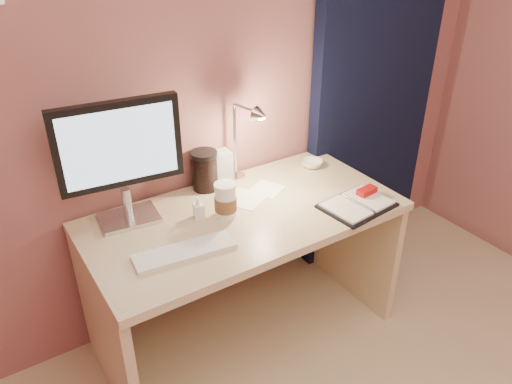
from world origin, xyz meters
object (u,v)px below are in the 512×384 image
monitor (120,152)px  keyboard (185,251)px  desk (237,246)px  desk_lamp (241,138)px  product_box (220,167)px  planner (358,204)px  bowl (312,164)px  dark_jar (205,172)px  lotion_bottle (199,208)px  coffee_cup (226,201)px

monitor → keyboard: 0.48m
desk → desk_lamp: (0.11, 0.13, 0.48)m
desk → product_box: 0.39m
planner → bowl: (0.07, 0.42, 0.01)m
desk → planner: bearing=-33.4°
monitor → desk_lamp: monitor is taller
keyboard → planner: 0.82m
planner → product_box: 0.68m
desk → bowl: (0.53, 0.12, 0.24)m
desk → monitor: (-0.45, 0.15, 0.55)m
monitor → product_box: 0.56m
keyboard → desk_lamp: size_ratio=0.97×
dark_jar → lotion_bottle: bearing=-124.0°
monitor → planner: monitor is taller
lotion_bottle → desk_lamp: (0.30, 0.13, 0.21)m
dark_jar → product_box: dark_jar is taller
monitor → dark_jar: monitor is taller
monitor → bowl: 1.03m
planner → coffee_cup: size_ratio=2.10×
desk → monitor: monitor is taller
coffee_cup → lotion_bottle: 0.12m
bowl → lotion_bottle: lotion_bottle is taller
lotion_bottle → dark_jar: size_ratio=0.59×
desk → lotion_bottle: bearing=-179.5°
lotion_bottle → keyboard: bearing=-129.7°
keyboard → desk_lamp: (0.46, 0.33, 0.25)m
desk → lotion_bottle: (-0.19, -0.00, 0.28)m
desk_lamp → lotion_bottle: bearing=-170.7°
desk → desk_lamp: desk_lamp is taller
product_box → keyboard: bearing=-127.8°
monitor → keyboard: bearing=-68.7°
bowl → dark_jar: bearing=170.6°
bowl → desk_lamp: size_ratio=0.28×
lotion_bottle → dark_jar: (0.15, 0.22, 0.04)m
coffee_cup → product_box: bearing=65.4°
desk → dark_jar: bearing=100.6°
desk → keyboard: bearing=-150.2°
desk → dark_jar: 0.38m
planner → lotion_bottle: size_ratio=3.27×
planner → lotion_bottle: (-0.65, 0.30, 0.04)m
desk → monitor: bearing=161.8°
bowl → desk_lamp: bearing=179.1°
bowl → product_box: 0.50m
product_box → lotion_bottle: bearing=-130.2°
dark_jar → bowl: bearing=-9.4°
desk → bowl: bearing=12.8°
product_box → desk_lamp: desk_lamp is taller
monitor → product_box: size_ratio=3.32×
desk_lamp → keyboard: bearing=-158.8°
monitor → bowl: monitor is taller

